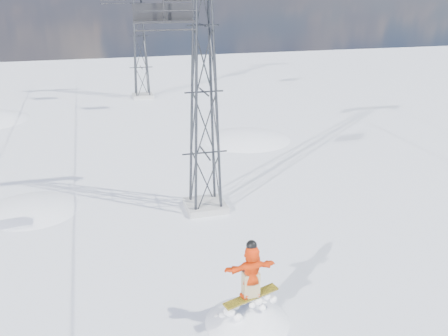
# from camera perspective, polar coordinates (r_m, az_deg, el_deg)

# --- Properties ---
(ground) EXTENTS (120.00, 120.00, 0.00)m
(ground) POSITION_cam_1_polar(r_m,az_deg,el_deg) (16.48, 1.75, -16.40)
(ground) COLOR white
(ground) RESTS_ON ground
(snow_terrain) EXTENTS (39.00, 37.00, 22.00)m
(snow_terrain) POSITION_cam_1_polar(r_m,az_deg,el_deg) (39.04, -14.68, -10.26)
(snow_terrain) COLOR white
(snow_terrain) RESTS_ON ground
(lift_tower_near) EXTENTS (5.20, 1.80, 11.43)m
(lift_tower_near) POSITION_cam_1_polar(r_m,az_deg,el_deg) (21.59, -2.31, 8.61)
(lift_tower_near) COLOR #999999
(lift_tower_near) RESTS_ON ground
(lift_tower_far) EXTENTS (5.20, 1.80, 11.43)m
(lift_tower_far) POSITION_cam_1_polar(r_m,az_deg,el_deg) (46.05, -9.65, 14.62)
(lift_tower_far) COLOR #999999
(lift_tower_far) RESTS_ON ground
(lift_chair_near) EXTENTS (1.96, 0.56, 2.42)m
(lift_chair_near) POSITION_cam_1_polar(r_m,az_deg,el_deg) (16.87, -6.90, 16.99)
(lift_chair_near) COLOR black
(lift_chair_near) RESTS_ON ground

